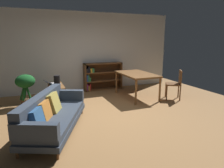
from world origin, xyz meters
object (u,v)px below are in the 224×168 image
at_px(potted_floor_plant, 25,85).
at_px(dining_chair_near, 176,83).
at_px(dining_table, 137,76).
at_px(media_console, 57,95).
at_px(desk_speaker, 57,81).
at_px(open_laptop, 53,83).
at_px(bookshelf, 101,76).
at_px(fabric_couch, 52,114).

height_order(potted_floor_plant, dining_chair_near, dining_chair_near).
bearing_deg(dining_table, media_console, 174.33).
bearing_deg(desk_speaker, potted_floor_plant, 160.38).
bearing_deg(desk_speaker, dining_chair_near, -11.39).
distance_m(open_laptop, dining_table, 2.50).
bearing_deg(bookshelf, dining_chair_near, -49.27).
relative_size(fabric_couch, media_console, 2.19).
distance_m(desk_speaker, potted_floor_plant, 0.85).
relative_size(media_console, dining_chair_near, 1.14).
bearing_deg(dining_chair_near, potted_floor_plant, 166.99).
relative_size(desk_speaker, dining_chair_near, 0.33).
relative_size(open_laptop, dining_table, 0.32).
bearing_deg(open_laptop, potted_floor_plant, -175.89).
distance_m(open_laptop, potted_floor_plant, 0.72).
height_order(open_laptop, potted_floor_plant, potted_floor_plant).
height_order(desk_speaker, bookshelf, bookshelf).
bearing_deg(dining_table, bookshelf, 117.49).
xyz_separation_m(fabric_couch, media_console, (0.28, 1.75, -0.09)).
bearing_deg(media_console, bookshelf, 34.03).
height_order(dining_table, bookshelf, bookshelf).
height_order(open_laptop, bookshelf, bookshelf).
height_order(media_console, dining_chair_near, dining_chair_near).
bearing_deg(potted_floor_plant, fabric_couch, -75.02).
distance_m(media_console, dining_table, 2.45).
distance_m(desk_speaker, dining_chair_near, 3.46).
xyz_separation_m(open_laptop, dining_table, (2.46, -0.40, 0.12)).
height_order(media_console, desk_speaker, desk_speaker).
xyz_separation_m(potted_floor_plant, dining_chair_near, (4.18, -0.97, -0.08)).
relative_size(fabric_couch, potted_floor_plant, 2.55).
bearing_deg(desk_speaker, media_console, 94.55).
relative_size(fabric_couch, bookshelf, 1.60).
bearing_deg(open_laptop, bookshelf, 29.15).
bearing_deg(fabric_couch, open_laptop, 83.46).
height_order(open_laptop, desk_speaker, desk_speaker).
height_order(fabric_couch, media_console, fabric_couch).
height_order(desk_speaker, potted_floor_plant, potted_floor_plant).
bearing_deg(fabric_couch, potted_floor_plant, 104.98).
xyz_separation_m(open_laptop, dining_chair_near, (3.46, -1.02, -0.07)).
height_order(open_laptop, dining_chair_near, dining_chair_near).
xyz_separation_m(media_console, bookshelf, (1.68, 1.14, 0.22)).
bearing_deg(dining_table, potted_floor_plant, 173.74).
xyz_separation_m(fabric_couch, dining_table, (2.68, 1.51, 0.33)).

